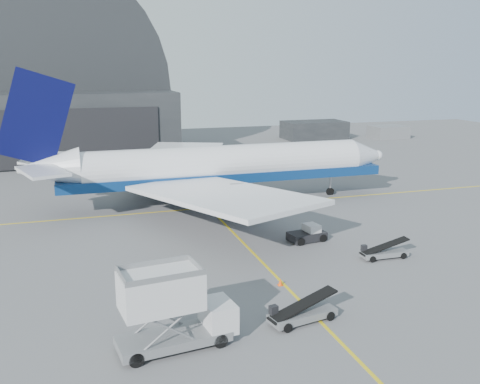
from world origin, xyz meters
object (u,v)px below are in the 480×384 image
object	(u,v)px
belt_loader_b	(383,252)
pushback_tug	(308,235)
catering_truck	(172,310)
airliner	(211,167)
belt_loader_a	(302,313)

from	to	relation	value
belt_loader_b	pushback_tug	bearing A→B (deg)	125.74
catering_truck	pushback_tug	xyz separation A→B (m)	(16.17, 16.02, -1.87)
airliner	belt_loader_b	size ratio (longest dim) A/B	10.55
belt_loader_a	airliner	bearing A→B (deg)	75.24
catering_truck	belt_loader_a	distance (m)	9.03
airliner	catering_truck	distance (m)	34.13
pushback_tug	airliner	bearing A→B (deg)	100.18
catering_truck	belt_loader_a	bearing A→B (deg)	-2.34
pushback_tug	belt_loader_a	xyz separation A→B (m)	(-7.37, -15.27, -0.03)
catering_truck	pushback_tug	distance (m)	22.83
airliner	belt_loader_a	bearing A→B (deg)	-93.42
belt_loader_a	belt_loader_b	size ratio (longest dim) A/B	1.14
airliner	pushback_tug	bearing A→B (deg)	-71.45
airliner	belt_loader_a	world-z (taller)	airliner
catering_truck	belt_loader_b	distance (m)	22.81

